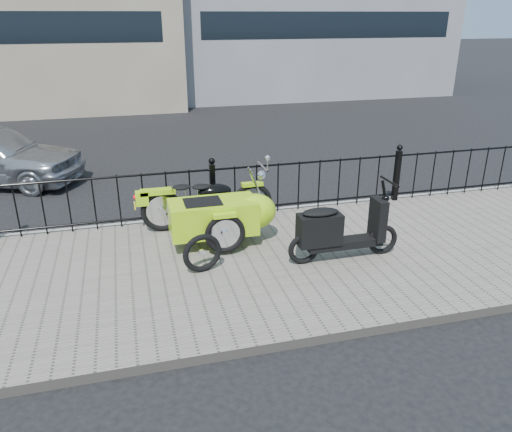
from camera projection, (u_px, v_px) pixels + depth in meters
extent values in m
plane|color=black|center=(229.00, 256.00, 7.58)|extent=(120.00, 120.00, 0.00)
cube|color=#6B655A|center=(237.00, 268.00, 7.11)|extent=(30.00, 3.80, 0.12)
cube|color=gray|center=(212.00, 218.00, 8.85)|extent=(30.00, 0.10, 0.12)
cylinder|color=black|center=(212.00, 170.00, 8.37)|extent=(14.00, 0.04, 0.04)
cylinder|color=black|center=(213.00, 211.00, 8.65)|extent=(14.00, 0.04, 0.04)
cube|color=black|center=(213.00, 192.00, 8.52)|extent=(0.09, 0.09, 0.96)
sphere|color=black|center=(212.00, 161.00, 8.31)|extent=(0.11, 0.11, 0.11)
cube|color=black|center=(397.00, 176.00, 9.35)|extent=(0.09, 0.09, 0.96)
sphere|color=black|center=(400.00, 148.00, 9.15)|extent=(0.11, 0.11, 0.11)
cube|color=black|center=(332.00, 25.00, 19.77)|extent=(10.50, 0.06, 1.00)
torus|color=black|center=(252.00, 203.00, 8.40)|extent=(0.69, 0.09, 0.69)
torus|color=black|center=(162.00, 211.00, 8.04)|extent=(0.69, 0.09, 0.69)
torus|color=black|center=(225.00, 234.00, 7.21)|extent=(0.60, 0.08, 0.60)
cube|color=gray|center=(208.00, 206.00, 8.21)|extent=(0.34, 0.22, 0.24)
cylinder|color=black|center=(208.00, 210.00, 8.24)|extent=(1.40, 0.04, 0.04)
ellipsoid|color=black|center=(215.00, 191.00, 8.15)|extent=(0.54, 0.29, 0.26)
cylinder|color=silver|center=(263.00, 167.00, 8.21)|extent=(0.03, 0.56, 0.03)
cylinder|color=silver|center=(256.00, 185.00, 8.30)|extent=(0.25, 0.04, 0.59)
sphere|color=silver|center=(261.00, 175.00, 8.26)|extent=(0.15, 0.15, 0.15)
cube|color=#A4DE14|center=(252.00, 184.00, 8.27)|extent=(0.36, 0.12, 0.06)
cube|color=#A4DE14|center=(158.00, 192.00, 7.90)|extent=(0.55, 0.16, 0.08)
ellipsoid|color=black|center=(201.00, 187.00, 8.06)|extent=(0.31, 0.22, 0.08)
ellipsoid|color=black|center=(181.00, 187.00, 7.98)|extent=(0.31, 0.22, 0.08)
sphere|color=red|center=(135.00, 197.00, 7.84)|extent=(0.07, 0.07, 0.07)
cube|color=yellow|center=(135.00, 206.00, 7.99)|extent=(0.02, 0.14, 0.10)
cube|color=#A4DE14|center=(213.00, 217.00, 7.49)|extent=(1.30, 0.62, 0.50)
ellipsoid|color=#A4DE14|center=(255.00, 211.00, 7.64)|extent=(0.65, 0.60, 0.54)
cube|color=black|center=(203.00, 203.00, 7.37)|extent=(0.55, 0.43, 0.06)
cube|color=#A4DE14|center=(225.00, 215.00, 7.10)|extent=(0.34, 0.11, 0.06)
torus|color=black|center=(383.00, 239.00, 7.31)|extent=(0.46, 0.08, 0.46)
torus|color=black|center=(304.00, 249.00, 7.02)|extent=(0.46, 0.08, 0.46)
cube|color=black|center=(344.00, 243.00, 7.16)|extent=(1.12, 0.25, 0.11)
cube|color=black|center=(319.00, 229.00, 6.97)|extent=(0.62, 0.29, 0.45)
ellipsoid|color=black|center=(320.00, 212.00, 6.87)|extent=(0.52, 0.26, 0.10)
cube|color=black|center=(378.00, 219.00, 7.16)|extent=(0.13, 0.34, 0.62)
cylinder|color=black|center=(385.00, 197.00, 7.06)|extent=(0.17, 0.04, 0.50)
cylinder|color=black|center=(389.00, 182.00, 6.98)|extent=(0.03, 0.49, 0.03)
torus|color=black|center=(202.00, 253.00, 6.78)|extent=(0.56, 0.20, 0.56)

